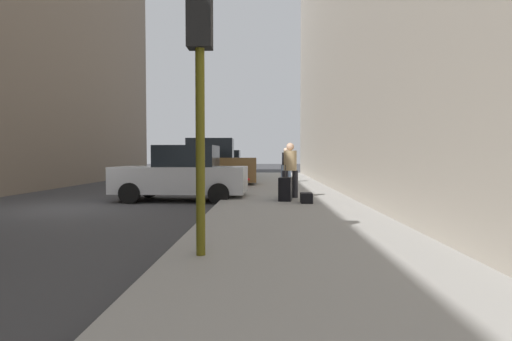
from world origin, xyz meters
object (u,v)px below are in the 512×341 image
parked_silver_sedan (183,175)px  traffic_light (200,56)px  pedestrian_in_tan_coat (290,167)px  pedestrian_in_jeans (286,163)px  duffel_bag (306,198)px  parked_dark_green_sedan (222,166)px  rolling_suitcase (285,189)px  parked_bronze_suv (207,165)px  fire_hydrant (245,178)px

parked_silver_sedan → traffic_light: traffic_light is taller
pedestrian_in_tan_coat → pedestrian_in_jeans: bearing=88.2°
pedestrian_in_tan_coat → duffel_bag: 1.61m
pedestrian_in_tan_coat → traffic_light: bearing=-102.6°
parked_silver_sedan → parked_dark_green_sedan: size_ratio=1.01×
traffic_light → pedestrian_in_tan_coat: traffic_light is taller
parked_dark_green_sedan → rolling_suitcase: parked_dark_green_sedan is taller
parked_silver_sedan → parked_bronze_suv: bearing=90.0°
pedestrian_in_jeans → duffel_bag: pedestrian_in_jeans is taller
pedestrian_in_tan_coat → fire_hydrant: bearing=109.8°
parked_silver_sedan → pedestrian_in_tan_coat: 3.50m
traffic_light → parked_bronze_suv: bearing=98.0°
parked_bronze_suv → pedestrian_in_tan_coat: 6.86m
parked_silver_sedan → parked_dark_green_sedan: 11.41m
pedestrian_in_jeans → duffel_bag: bearing=-89.1°
fire_hydrant → traffic_light: (0.05, -11.79, 2.26)m
parked_dark_green_sedan → pedestrian_in_jeans: size_ratio=2.47×
parked_silver_sedan → parked_dark_green_sedan: same height
traffic_light → fire_hydrant: bearing=90.2°
parked_silver_sedan → rolling_suitcase: 3.52m
parked_bronze_suv → pedestrian_in_jeans: 3.98m
parked_silver_sedan → parked_bronze_suv: (-0.00, 5.46, 0.18)m
parked_bronze_suv → parked_dark_green_sedan: (0.00, 5.95, -0.18)m
parked_silver_sedan → parked_bronze_suv: size_ratio=0.91×
fire_hydrant → pedestrian_in_tan_coat: bearing=-70.2°
parked_dark_green_sedan → duffel_bag: parked_dark_green_sedan is taller
pedestrian_in_tan_coat → parked_dark_green_sedan: bearing=106.2°
fire_hydrant → pedestrian_in_tan_coat: size_ratio=0.41×
parked_bronze_suv → traffic_light: (1.85, -13.11, 1.73)m
parked_dark_green_sedan → fire_hydrant: size_ratio=5.99×
traffic_light → rolling_suitcase: 6.94m
pedestrian_in_tan_coat → parked_bronze_suv: bearing=120.3°
rolling_suitcase → traffic_light: bearing=-102.5°
pedestrian_in_jeans → rolling_suitcase: (-0.43, -8.17, -0.61)m
rolling_suitcase → parked_dark_green_sedan: bearing=104.5°
parked_bronze_suv → rolling_suitcase: parked_bronze_suv is taller
parked_silver_sedan → duffel_bag: (3.83, -1.81, -0.56)m
rolling_suitcase → pedestrian_in_jeans: bearing=87.0°
traffic_light → rolling_suitcase: (1.42, 6.40, -2.27)m
rolling_suitcase → duffel_bag: 0.82m
parked_dark_green_sedan → traffic_light: traffic_light is taller
parked_dark_green_sedan → pedestrian_in_jeans: (3.70, -4.49, 0.26)m
parked_dark_green_sedan → pedestrian_in_jeans: bearing=-50.5°
parked_bronze_suv → parked_dark_green_sedan: size_ratio=1.10×
traffic_light → duffel_bag: size_ratio=8.18×
pedestrian_in_jeans → traffic_light: bearing=-97.2°
parked_dark_green_sedan → pedestrian_in_tan_coat: pedestrian_in_tan_coat is taller
parked_dark_green_sedan → rolling_suitcase: size_ratio=4.06×
fire_hydrant → rolling_suitcase: rolling_suitcase is taller
parked_dark_green_sedan → duffel_bag: size_ratio=9.59×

